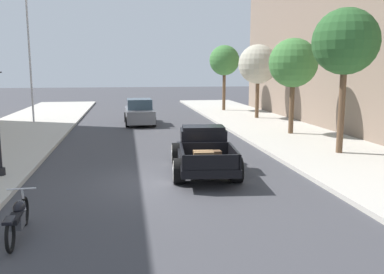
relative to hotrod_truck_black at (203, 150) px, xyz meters
name	(u,v)px	position (x,y,z in m)	size (l,w,h in m)	color
ground_plane	(169,182)	(-1.34, -1.29, -0.75)	(140.00, 140.00, 0.00)	#3D3D42
sidewalk_right	(378,171)	(5.91, -1.29, -0.68)	(5.50, 64.00, 0.15)	#B7B2A8
hotrod_truck_black	(203,150)	(0.00, 0.00, 0.00)	(2.48, 5.04, 1.58)	black
motorcycle_parked	(18,218)	(-4.94, -5.13, -0.31)	(0.62, 2.12, 0.93)	black
car_background_grey	(139,112)	(-1.81, 12.80, 0.01)	(1.96, 4.35, 1.65)	slate
flagpole	(32,33)	(-8.39, 14.00, 5.02)	(1.74, 0.16, 9.16)	#B2B2B7
street_tree_nearest	(345,42)	(5.97, 1.52, 3.82)	(2.61, 2.61, 5.77)	brown
street_tree_second	(293,63)	(6.02, 6.71, 3.08)	(2.54, 2.54, 4.98)	brown
street_tree_third	(258,64)	(6.44, 13.84, 3.10)	(2.70, 2.70, 5.08)	brown
street_tree_farthest	(224,61)	(5.44, 19.59, 3.46)	(2.47, 2.47, 5.33)	brown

